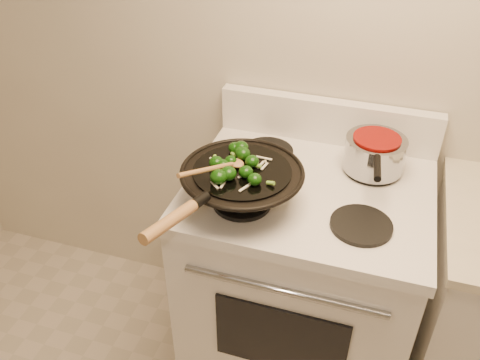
% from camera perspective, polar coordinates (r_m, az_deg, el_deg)
% --- Properties ---
extents(stove, '(0.78, 0.67, 1.08)m').
position_cam_1_polar(stove, '(1.94, 6.76, -11.40)').
color(stove, white).
rests_on(stove, ground).
extents(wok, '(0.37, 0.60, 0.18)m').
position_cam_1_polar(wok, '(1.51, 0.14, -0.51)').
color(wok, black).
rests_on(wok, stove).
extents(stirfry, '(0.22, 0.24, 0.04)m').
position_cam_1_polar(stirfry, '(1.48, -0.53, 1.93)').
color(stirfry, '#0E3508').
rests_on(stirfry, wok).
extents(wooden_spoon, '(0.13, 0.24, 0.09)m').
position_cam_1_polar(wooden_spoon, '(1.44, -2.23, 1.53)').
color(wooden_spoon, '#A37240').
rests_on(wooden_spoon, wok).
extents(saucepan, '(0.20, 0.32, 0.12)m').
position_cam_1_polar(saucepan, '(1.71, 14.88, 2.94)').
color(saucepan, '#919398').
rests_on(saucepan, stove).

